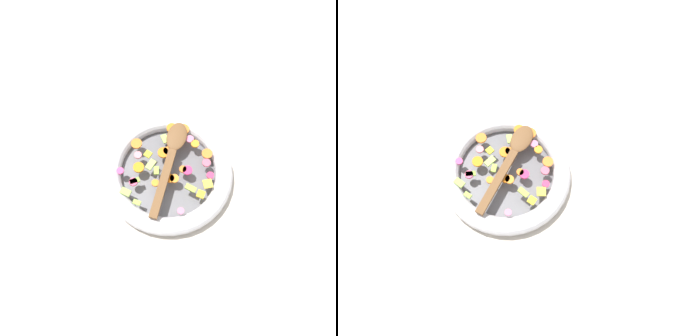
{
  "view_description": "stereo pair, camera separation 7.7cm",
  "coord_description": "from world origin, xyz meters",
  "views": [
    {
      "loc": [
        -0.22,
        -0.27,
        0.88
      ],
      "look_at": [
        0.0,
        0.0,
        0.05
      ],
      "focal_mm": 35.0,
      "sensor_mm": 36.0,
      "label": 1
    },
    {
      "loc": [
        -0.15,
        -0.31,
        0.88
      ],
      "look_at": [
        0.0,
        0.0,
        0.05
      ],
      "focal_mm": 35.0,
      "sensor_mm": 36.0,
      "label": 2
    }
  ],
  "objects": [
    {
      "name": "ground_plane",
      "position": [
        0.0,
        0.0,
        0.0
      ],
      "size": [
        4.0,
        4.0,
        0.0
      ],
      "primitive_type": "plane",
      "color": "beige"
    },
    {
      "name": "wooden_spoon",
      "position": [
        0.02,
        0.02,
        0.06
      ],
      "size": [
        0.26,
        0.2,
        0.01
      ],
      "color": "brown",
      "rests_on": "chopped_vegetables"
    },
    {
      "name": "skillet",
      "position": [
        0.0,
        0.0,
        0.02
      ],
      "size": [
        0.36,
        0.36,
        0.05
      ],
      "color": "slate",
      "rests_on": "ground_plane"
    },
    {
      "name": "chopped_vegetables",
      "position": [
        0.02,
        0.01,
        0.05
      ],
      "size": [
        0.28,
        0.26,
        0.01
      ],
      "color": "orange",
      "rests_on": "skillet"
    }
  ]
}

